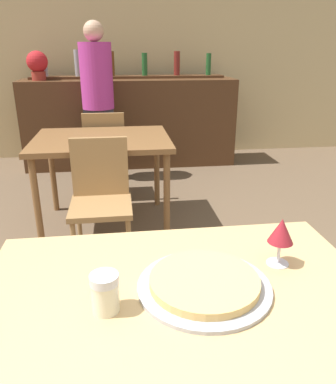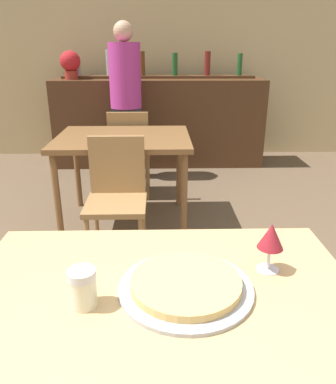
% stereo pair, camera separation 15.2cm
% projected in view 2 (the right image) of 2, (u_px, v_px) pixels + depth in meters
% --- Properties ---
extents(wall_back, '(8.00, 0.05, 2.80)m').
position_uv_depth(wall_back, '(158.00, 50.00, 4.93)').
color(wall_back, '#D1B784').
rests_on(wall_back, ground_plane).
extents(dining_table_near, '(1.15, 0.82, 0.77)m').
position_uv_depth(dining_table_near, '(160.00, 320.00, 1.08)').
color(dining_table_near, tan).
rests_on(dining_table_near, ground_plane).
extents(dining_table_far, '(1.07, 0.86, 0.76)m').
position_uv_depth(dining_table_far, '(123.00, 146.00, 3.03)').
color(dining_table_far, brown).
rests_on(dining_table_far, ground_plane).
extents(bar_counter, '(2.60, 0.56, 1.07)m').
position_uv_depth(bar_counter, '(159.00, 122.00, 4.78)').
color(bar_counter, '#4C2D19').
rests_on(bar_counter, ground_plane).
extents(bar_back_shelf, '(2.39, 0.24, 0.34)m').
position_uv_depth(bar_back_shelf, '(155.00, 72.00, 4.69)').
color(bar_back_shelf, '#4C2D19').
rests_on(bar_back_shelf, bar_counter).
extents(chair_far_side_front, '(0.40, 0.40, 0.87)m').
position_uv_depth(chair_far_side_front, '(116.00, 192.00, 2.53)').
color(chair_far_side_front, olive).
rests_on(chair_far_side_front, ground_plane).
extents(chair_far_side_back, '(0.40, 0.40, 0.87)m').
position_uv_depth(chair_far_side_back, '(129.00, 148.00, 3.65)').
color(chair_far_side_back, olive).
rests_on(chair_far_side_back, ground_plane).
extents(pizza_tray, '(0.39, 0.39, 0.04)m').
position_uv_depth(pizza_tray, '(185.00, 285.00, 1.07)').
color(pizza_tray, '#A3A3A8').
rests_on(pizza_tray, dining_table_near).
extents(cheese_shaker, '(0.08, 0.08, 0.11)m').
position_uv_depth(cheese_shaker, '(82.00, 288.00, 0.99)').
color(cheese_shaker, beige).
rests_on(cheese_shaker, dining_table_near).
extents(person_standing, '(0.34, 0.34, 1.69)m').
position_uv_depth(person_standing, '(126.00, 97.00, 4.09)').
color(person_standing, '#2D2D38').
rests_on(person_standing, ground_plane).
extents(wine_glass, '(0.08, 0.08, 0.16)m').
position_uv_depth(wine_glass, '(270.00, 238.00, 1.13)').
color(wine_glass, silver).
rests_on(wine_glass, dining_table_near).
extents(potted_plant, '(0.24, 0.24, 0.33)m').
position_uv_depth(potted_plant, '(70.00, 63.00, 4.45)').
color(potted_plant, maroon).
rests_on(potted_plant, bar_counter).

